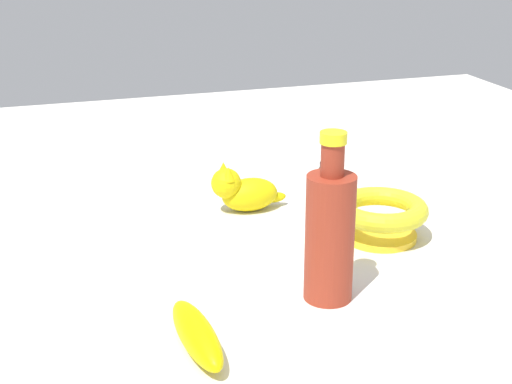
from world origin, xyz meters
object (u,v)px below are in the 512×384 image
(nail_polish_jar, at_px, (331,172))
(bowl, at_px, (381,214))
(cat_figurine, at_px, (243,191))
(banana, at_px, (197,334))
(bottle_tall, at_px, (330,233))

(nail_polish_jar, bearing_deg, bowl, -6.72)
(cat_figurine, xyz_separation_m, banana, (0.39, -0.17, -0.02))
(bottle_tall, xyz_separation_m, banana, (0.07, -0.19, -0.07))
(bottle_tall, bearing_deg, bowl, 135.16)
(bowl, height_order, nail_polish_jar, bowl)
(bottle_tall, height_order, nail_polish_jar, bottle_tall)
(bowl, relative_size, banana, 0.93)
(bottle_tall, distance_m, nail_polish_jar, 0.46)
(bottle_tall, relative_size, banana, 1.46)
(cat_figurine, bearing_deg, banana, -23.96)
(bottle_tall, bearing_deg, nail_polish_jar, 156.45)
(banana, xyz_separation_m, nail_polish_jar, (-0.49, 0.37, -0.00))
(banana, height_order, nail_polish_jar, banana)
(bowl, bearing_deg, nail_polish_jar, 173.28)
(cat_figurine, relative_size, banana, 0.85)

